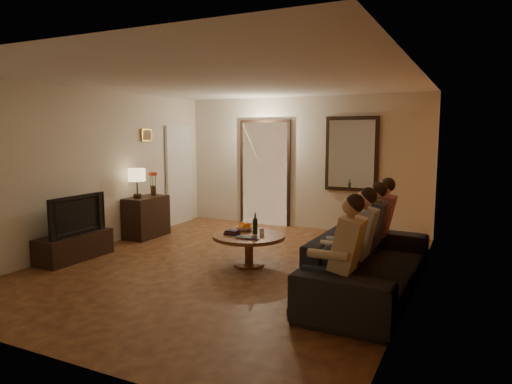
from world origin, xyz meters
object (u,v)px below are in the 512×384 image
at_px(person_d, 377,229).
at_px(laptop, 246,238).
at_px(coffee_table, 249,250).
at_px(person_c, 368,238).
at_px(person_a, 341,263).
at_px(dog, 332,257).
at_px(tv_stand, 74,247).
at_px(tv, 73,215).
at_px(person_b, 356,249).
at_px(sofa, 370,263).
at_px(table_lamp, 137,183).
at_px(bowl, 245,228).
at_px(dresser, 146,217).
at_px(wine_bottle, 255,223).

distance_m(person_d, laptop, 1.78).
height_order(coffee_table, laptop, laptop).
distance_m(person_c, laptop, 1.62).
height_order(person_a, person_c, same).
bearing_deg(laptop, person_a, -40.81).
bearing_deg(dog, person_c, -12.16).
bearing_deg(person_d, person_c, -90.00).
distance_m(tv_stand, dog, 3.83).
distance_m(person_d, dog, 0.76).
xyz_separation_m(tv, person_b, (4.21, 0.14, -0.08)).
xyz_separation_m(person_d, coffee_table, (-1.71, -0.48, -0.38)).
bearing_deg(sofa, tv_stand, 97.26).
relative_size(table_lamp, person_b, 0.45).
bearing_deg(bowl, person_d, 7.81).
distance_m(sofa, bowl, 2.09).
distance_m(table_lamp, person_c, 4.29).
relative_size(person_b, laptop, 3.65).
bearing_deg(coffee_table, laptop, -70.35).
relative_size(tv, coffee_table, 0.99).
xyz_separation_m(tv_stand, laptop, (2.61, 0.59, 0.27)).
relative_size(tv_stand, coffee_table, 1.13).
bearing_deg(tv_stand, dresser, 90.00).
xyz_separation_m(dresser, wine_bottle, (2.56, -0.70, 0.24)).
bearing_deg(person_d, laptop, -154.74).
distance_m(person_c, dog, 0.59).
height_order(person_d, bowl, person_d).
xyz_separation_m(table_lamp, bowl, (2.33, -0.36, -0.53)).
bearing_deg(table_lamp, coffee_table, -13.04).
height_order(table_lamp, tv_stand, table_lamp).
height_order(dresser, person_c, person_c).
xyz_separation_m(sofa, dog, (-0.58, 0.41, -0.10)).
bearing_deg(laptop, tv, -175.24).
bearing_deg(laptop, sofa, -12.61).
xyz_separation_m(person_b, person_c, (0.00, 0.60, 0.00)).
height_order(dog, wine_bottle, wine_bottle).
bearing_deg(coffee_table, person_c, -4.05).
relative_size(sofa, person_d, 2.14).
bearing_deg(coffee_table, tv, -160.96).
bearing_deg(person_c, person_a, -90.00).
bearing_deg(person_c, dog, 167.28).
bearing_deg(bowl, person_c, -10.24).
height_order(table_lamp, bowl, table_lamp).
height_order(person_a, bowl, person_a).
bearing_deg(laptop, wine_bottle, 89.61).
xyz_separation_m(person_a, person_c, (0.00, 1.20, 0.00)).
distance_m(table_lamp, laptop, 2.80).
bearing_deg(bowl, person_a, -39.22).
relative_size(person_b, coffee_table, 1.16).
relative_size(person_a, coffee_table, 1.16).
bearing_deg(person_d, wine_bottle, -167.13).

